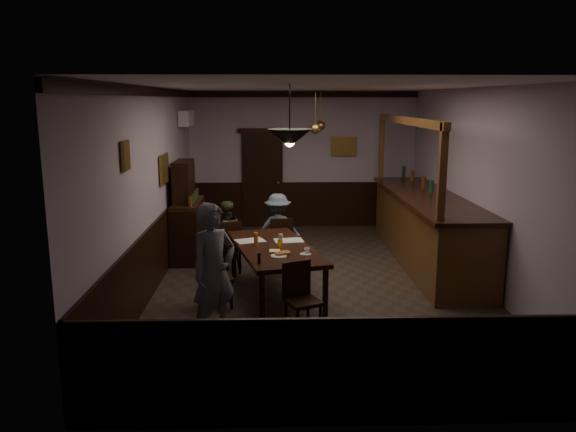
{
  "coord_description": "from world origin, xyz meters",
  "views": [
    {
      "loc": [
        -0.7,
        -8.43,
        2.81
      ],
      "look_at": [
        -0.46,
        -0.44,
        1.15
      ],
      "focal_mm": 35.0,
      "sensor_mm": 36.0,
      "label": 1
    }
  ],
  "objects_px": {
    "coffee_cup": "(307,250)",
    "pendant_iron": "(290,138)",
    "person_seated_left": "(226,235)",
    "soda_can": "(280,243)",
    "chair_far_left": "(229,245)",
    "pendant_brass_mid": "(315,128)",
    "chair_near": "(300,294)",
    "chair_side": "(213,273)",
    "person_seated_right": "(278,229)",
    "bar_counter": "(427,227)",
    "sideboard": "(187,220)",
    "dining_table": "(275,251)",
    "person_standing": "(214,272)",
    "pendant_brass_far": "(320,125)",
    "chair_far_right": "(281,241)"
  },
  "relations": [
    {
      "from": "person_seated_left",
      "to": "chair_far_left",
      "type": "bearing_deg",
      "value": 77.12
    },
    {
      "from": "coffee_cup",
      "to": "pendant_brass_far",
      "type": "xyz_separation_m",
      "value": [
        0.52,
        4.1,
        1.5
      ]
    },
    {
      "from": "chair_side",
      "to": "sideboard",
      "type": "relative_size",
      "value": 0.5
    },
    {
      "from": "chair_near",
      "to": "pendant_brass_far",
      "type": "bearing_deg",
      "value": 57.33
    },
    {
      "from": "coffee_cup",
      "to": "soda_can",
      "type": "xyz_separation_m",
      "value": [
        -0.36,
        0.36,
        0.01
      ]
    },
    {
      "from": "dining_table",
      "to": "soda_can",
      "type": "distance_m",
      "value": 0.16
    },
    {
      "from": "pendant_brass_mid",
      "to": "chair_side",
      "type": "bearing_deg",
      "value": -119.09
    },
    {
      "from": "bar_counter",
      "to": "coffee_cup",
      "type": "bearing_deg",
      "value": -137.13
    },
    {
      "from": "soda_can",
      "to": "sideboard",
      "type": "xyz_separation_m",
      "value": [
        -1.62,
        2.14,
        -0.1
      ]
    },
    {
      "from": "coffee_cup",
      "to": "pendant_iron",
      "type": "xyz_separation_m",
      "value": [
        -0.25,
        -0.35,
        1.55
      ]
    },
    {
      "from": "chair_side",
      "to": "person_seated_left",
      "type": "distance_m",
      "value": 1.81
    },
    {
      "from": "chair_near",
      "to": "pendant_brass_far",
      "type": "xyz_separation_m",
      "value": [
        0.66,
        4.96,
        1.82
      ]
    },
    {
      "from": "chair_far_left",
      "to": "pendant_brass_mid",
      "type": "distance_m",
      "value": 2.71
    },
    {
      "from": "person_seated_right",
      "to": "sideboard",
      "type": "distance_m",
      "value": 1.68
    },
    {
      "from": "pendant_brass_mid",
      "to": "person_seated_left",
      "type": "bearing_deg",
      "value": -145.3
    },
    {
      "from": "sideboard",
      "to": "pendant_brass_far",
      "type": "height_order",
      "value": "pendant_brass_far"
    },
    {
      "from": "chair_far_left",
      "to": "person_standing",
      "type": "relative_size",
      "value": 0.53
    },
    {
      "from": "dining_table",
      "to": "coffee_cup",
      "type": "height_order",
      "value": "coffee_cup"
    },
    {
      "from": "chair_far_left",
      "to": "person_seated_left",
      "type": "height_order",
      "value": "person_seated_left"
    },
    {
      "from": "soda_can",
      "to": "bar_counter",
      "type": "xyz_separation_m",
      "value": [
        2.58,
        1.69,
        -0.17
      ]
    },
    {
      "from": "sideboard",
      "to": "pendant_brass_far",
      "type": "distance_m",
      "value": 3.37
    },
    {
      "from": "person_seated_left",
      "to": "pendant_iron",
      "type": "bearing_deg",
      "value": 86.53
    },
    {
      "from": "coffee_cup",
      "to": "pendant_iron",
      "type": "bearing_deg",
      "value": -139.28
    },
    {
      "from": "person_seated_right",
      "to": "chair_side",
      "type": "bearing_deg",
      "value": 62.05
    },
    {
      "from": "person_standing",
      "to": "bar_counter",
      "type": "distance_m",
      "value": 4.58
    },
    {
      "from": "person_standing",
      "to": "bar_counter",
      "type": "relative_size",
      "value": 0.37
    },
    {
      "from": "chair_far_left",
      "to": "chair_near",
      "type": "bearing_deg",
      "value": 93.99
    },
    {
      "from": "sideboard",
      "to": "pendant_brass_mid",
      "type": "height_order",
      "value": "pendant_brass_mid"
    },
    {
      "from": "chair_near",
      "to": "sideboard",
      "type": "xyz_separation_m",
      "value": [
        -1.85,
        3.37,
        0.22
      ]
    },
    {
      "from": "dining_table",
      "to": "pendant_brass_mid",
      "type": "xyz_separation_m",
      "value": [
        0.76,
        2.48,
        1.61
      ]
    },
    {
      "from": "chair_side",
      "to": "pendant_iron",
      "type": "relative_size",
      "value": 1.16
    },
    {
      "from": "coffee_cup",
      "to": "dining_table",
      "type": "bearing_deg",
      "value": 121.87
    },
    {
      "from": "dining_table",
      "to": "chair_far_right",
      "type": "bearing_deg",
      "value": 84.91
    },
    {
      "from": "person_standing",
      "to": "pendant_iron",
      "type": "relative_size",
      "value": 2.16
    },
    {
      "from": "person_seated_right",
      "to": "pendant_brass_far",
      "type": "bearing_deg",
      "value": -117.2
    },
    {
      "from": "chair_far_left",
      "to": "pendant_brass_mid",
      "type": "bearing_deg",
      "value": -157.19
    },
    {
      "from": "dining_table",
      "to": "chair_near",
      "type": "bearing_deg",
      "value": -76.76
    },
    {
      "from": "chair_near",
      "to": "pendant_iron",
      "type": "xyz_separation_m",
      "value": [
        -0.11,
        0.52,
        1.86
      ]
    },
    {
      "from": "person_standing",
      "to": "coffee_cup",
      "type": "bearing_deg",
      "value": 0.16
    },
    {
      "from": "chair_near",
      "to": "person_seated_right",
      "type": "distance_m",
      "value": 2.92
    },
    {
      "from": "soda_can",
      "to": "pendant_brass_far",
      "type": "bearing_deg",
      "value": 76.64
    },
    {
      "from": "chair_side",
      "to": "person_standing",
      "type": "distance_m",
      "value": 1.11
    },
    {
      "from": "person_seated_left",
      "to": "pendant_iron",
      "type": "xyz_separation_m",
      "value": [
        1.0,
        -2.17,
        1.76
      ]
    },
    {
      "from": "chair_far_left",
      "to": "coffee_cup",
      "type": "height_order",
      "value": "chair_far_left"
    },
    {
      "from": "chair_far_left",
      "to": "person_seated_left",
      "type": "xyz_separation_m",
      "value": [
        -0.07,
        0.26,
        0.1
      ]
    },
    {
      "from": "dining_table",
      "to": "soda_can",
      "type": "bearing_deg",
      "value": -39.99
    },
    {
      "from": "person_seated_left",
      "to": "pendant_brass_far",
      "type": "relative_size",
      "value": 1.43
    },
    {
      "from": "person_seated_left",
      "to": "soda_can",
      "type": "relative_size",
      "value": 9.68
    },
    {
      "from": "chair_side",
      "to": "person_seated_right",
      "type": "bearing_deg",
      "value": -36.31
    },
    {
      "from": "chair_side",
      "to": "bar_counter",
      "type": "distance_m",
      "value": 4.06
    }
  ]
}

